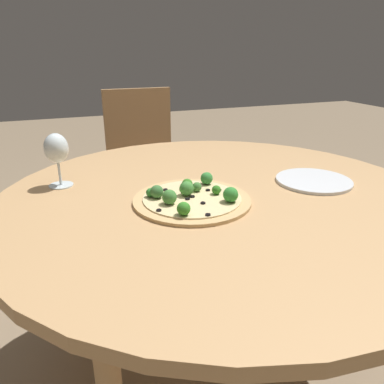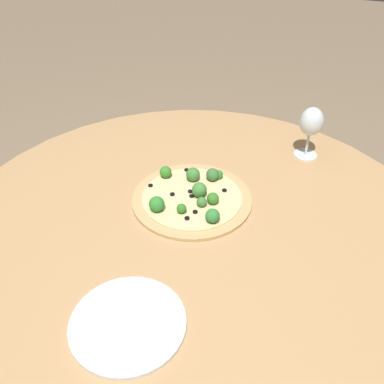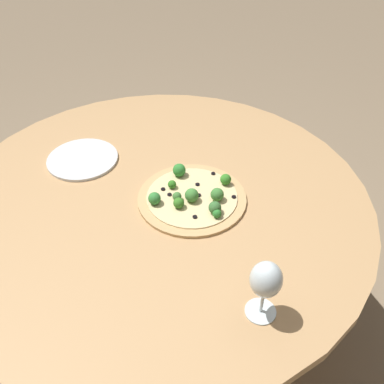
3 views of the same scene
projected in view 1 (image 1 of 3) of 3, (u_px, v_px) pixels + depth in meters
name	position (u px, v px, depth m)	size (l,w,h in m)	color
ground_plane	(214.00, 378.00, 1.43)	(12.00, 12.00, 0.00)	#847056
dining_table	(218.00, 210.00, 1.17)	(1.35, 1.35, 0.76)	tan
chair	(145.00, 173.00, 2.13)	(0.40, 0.40, 0.97)	#997047
pizza	(192.00, 197.00, 1.08)	(0.34, 0.34, 0.06)	tan
wine_glass	(56.00, 150.00, 1.16)	(0.08, 0.08, 0.17)	silver
plate_near	(314.00, 181.00, 1.24)	(0.25, 0.25, 0.01)	silver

